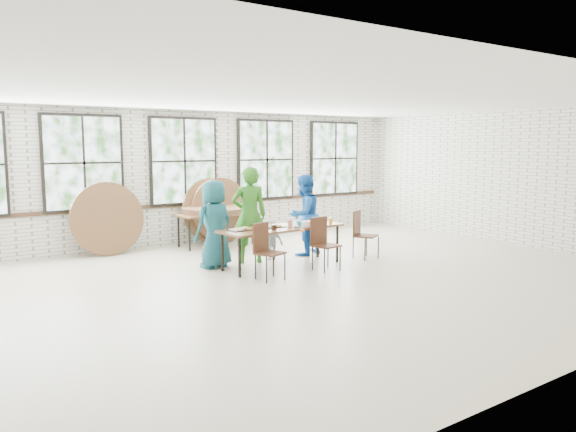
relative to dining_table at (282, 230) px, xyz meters
name	(u,v)px	position (x,y,z in m)	size (l,w,h in m)	color
room	(184,163)	(-0.40, 3.28, 1.14)	(12.00, 12.00, 12.00)	beige
dining_table	(282,230)	(0.00, 0.00, 0.00)	(2.45, 0.95, 0.74)	brown
chair_near_left	(265,246)	(-0.79, -0.65, -0.13)	(0.54, 0.53, 0.95)	#462617
chair_near_right	(322,239)	(0.44, -0.64, -0.13)	(0.48, 0.46, 0.95)	#462617
chair_spare	(361,230)	(1.74, -0.25, -0.13)	(0.57, 0.56, 0.95)	#462617
adult_teal	(214,224)	(-1.05, 0.65, 0.12)	(0.79, 0.51, 1.61)	#1B5769
adult_green	(249,215)	(-0.30, 0.65, 0.23)	(0.67, 0.44, 1.83)	#2B701D
toddler	(271,240)	(0.20, 0.65, -0.30)	(0.50, 0.29, 0.78)	#112337
adult_blue	(304,215)	(0.99, 0.65, 0.13)	(0.80, 0.62, 1.64)	#1856AE
storage_table	(216,215)	(0.05, 2.65, 0.00)	(1.86, 0.90, 0.74)	brown
tabletop_clutter	(286,225)	(0.08, -0.04, 0.08)	(2.07, 0.62, 0.11)	black
round_tops_stacked	(216,210)	(0.05, 2.65, 0.12)	(1.50, 1.50, 0.13)	brown
round_tops_leaning	(166,215)	(-0.99, 2.98, 0.05)	(4.12, 0.38, 1.49)	brown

